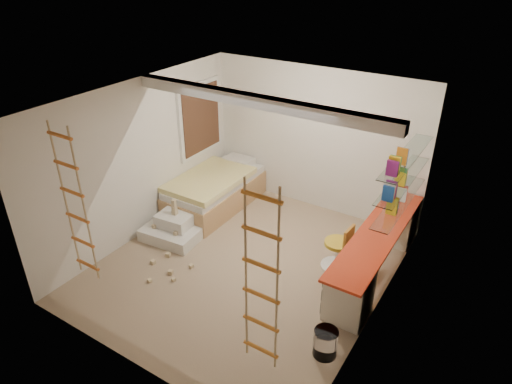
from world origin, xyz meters
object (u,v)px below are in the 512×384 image
Objects in this scene: bed at (215,190)px; desk at (376,251)px; play_platform at (174,229)px; swivel_chair at (338,253)px.

desk is at bearing -6.49° from bed.
bed is 1.22m from play_platform.
desk is 1.40× the size of bed.
bed is 2.60× the size of swivel_chair.
swivel_chair is at bearing 14.34° from play_platform.
desk is 2.82× the size of play_platform.
desk is at bearing 18.06° from swivel_chair.
bed is (-3.20, 0.36, -0.07)m from desk.
bed is 2.74m from swivel_chair.
desk reaches higher than bed.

